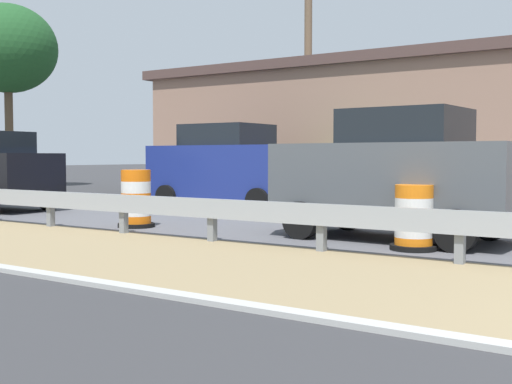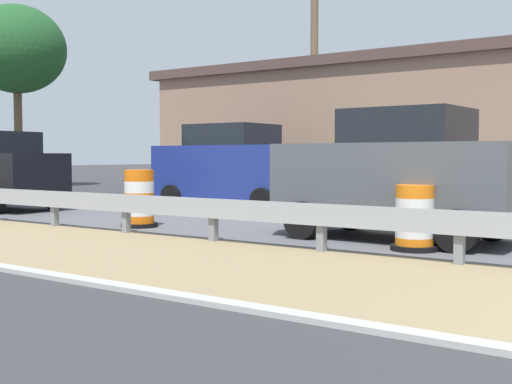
{
  "view_description": "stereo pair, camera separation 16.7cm",
  "coord_description": "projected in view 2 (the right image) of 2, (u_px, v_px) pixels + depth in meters",
  "views": [
    {
      "loc": [
        -6.16,
        1.27,
        1.41
      ],
      "look_at": [
        1.84,
        6.61,
        0.87
      ],
      "focal_mm": 45.67,
      "sensor_mm": 36.0,
      "label": 1
    },
    {
      "loc": [
        -6.06,
        1.13,
        1.41
      ],
      "look_at": [
        1.84,
        6.61,
        0.87
      ],
      "focal_mm": 45.67,
      "sensor_mm": 36.0,
      "label": 2
    }
  ],
  "objects": [
    {
      "name": "bush_roadside",
      "position": [
        344.0,
        178.0,
        17.69
      ],
      "size": [
        2.41,
        2.41,
        1.62
      ],
      "primitive_type": "ellipsoid",
      "color": "#337533",
      "rests_on": "ground"
    },
    {
      "name": "roadside_shop_near",
      "position": [
        426.0,
        133.0,
        21.55
      ],
      "size": [
        9.12,
        16.4,
        4.31
      ],
      "color": "#93705B",
      "rests_on": "ground"
    },
    {
      "name": "tree_roadside",
      "position": [
        17.0,
        50.0,
        28.95
      ],
      "size": [
        4.33,
        4.33,
        8.11
      ],
      "color": "brown",
      "rests_on": "ground"
    },
    {
      "name": "car_mid_far_lane",
      "position": [
        237.0,
        167.0,
        17.26
      ],
      "size": [
        2.18,
        4.42,
        2.24
      ],
      "rotation": [
        0.0,
        0.0,
        -1.57
      ],
      "color": "navy",
      "rests_on": "ground"
    },
    {
      "name": "utility_pole_near",
      "position": [
        314.0,
        73.0,
        20.36
      ],
      "size": [
        0.24,
        1.8,
        7.68
      ],
      "color": "brown",
      "rests_on": "ground"
    },
    {
      "name": "traffic_barrel_nearest",
      "position": [
        414.0,
        221.0,
        9.67
      ],
      "size": [
        0.7,
        0.7,
        0.98
      ],
      "color": "orange",
      "rests_on": "ground"
    },
    {
      "name": "traffic_barrel_close",
      "position": [
        139.0,
        201.0,
        12.87
      ],
      "size": [
        0.73,
        0.73,
        1.13
      ],
      "color": "orange",
      "rests_on": "ground"
    },
    {
      "name": "car_distant_b",
      "position": [
        399.0,
        175.0,
        10.82
      ],
      "size": [
        2.05,
        4.08,
        2.18
      ],
      "rotation": [
        0.0,
        0.0,
        1.53
      ],
      "color": "#4C5156",
      "rests_on": "ground"
    }
  ]
}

